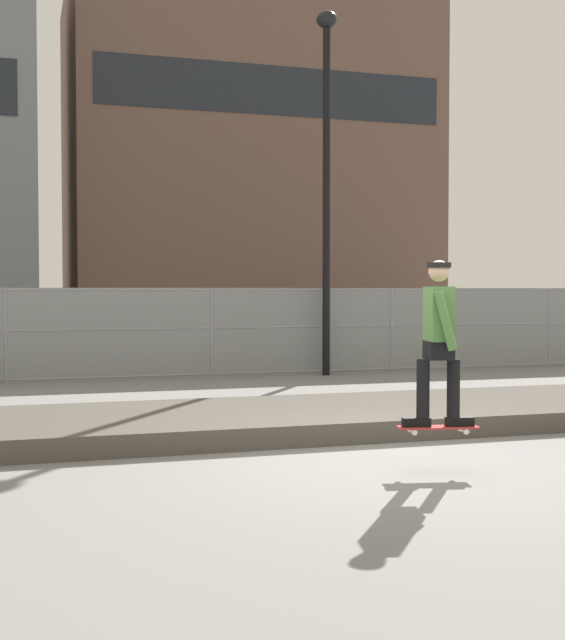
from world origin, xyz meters
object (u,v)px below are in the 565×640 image
object	(u,v)px
parked_car_near	(83,332)
parked_car_mid	(355,327)
street_lamp	(326,153)
skateboard	(438,428)
skater	(439,333)

from	to	relation	value
parked_car_near	parked_car_mid	bearing A→B (deg)	1.38
street_lamp	parked_car_near	size ratio (longest dim) A/B	1.70
skateboard	parked_car_mid	world-z (taller)	parked_car_mid
skateboard	parked_car_near	distance (m)	12.91
skater	parked_car_mid	bearing A→B (deg)	71.48
skateboard	skater	world-z (taller)	skater
skater	street_lamp	bearing A→B (deg)	76.59
skateboard	parked_car_mid	bearing A→B (deg)	71.48
parked_car_mid	street_lamp	bearing A→B (deg)	-120.61
parked_car_mid	skateboard	bearing A→B (deg)	-108.52
skater	parked_car_mid	xyz separation A→B (m)	(4.29, 12.81, -0.54)
parked_car_near	skateboard	bearing A→B (deg)	-78.45
skater	parked_car_mid	world-z (taller)	skater
skater	parked_car_near	size ratio (longest dim) A/B	0.37
parked_car_mid	skater	bearing A→B (deg)	-108.52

